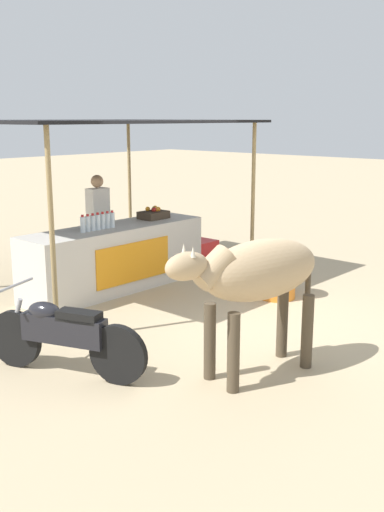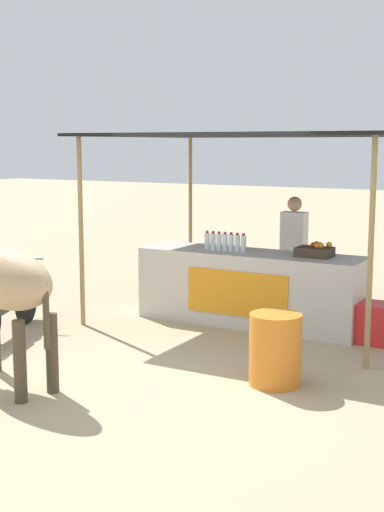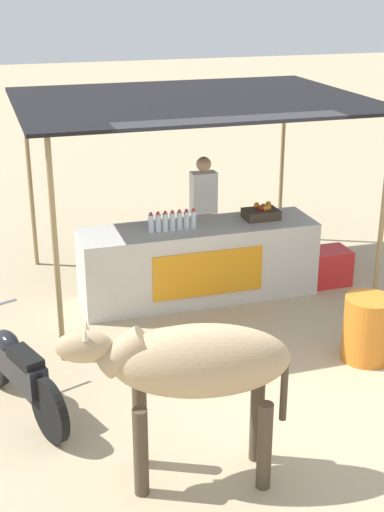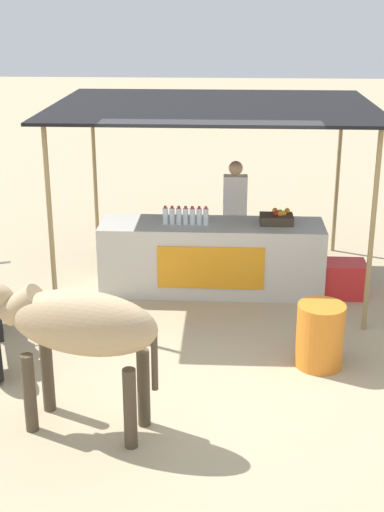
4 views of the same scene
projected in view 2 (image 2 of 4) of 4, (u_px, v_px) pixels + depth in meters
The scene contains 10 objects.
ground_plane at pixel (163, 368), 7.58m from camera, with size 60.00×60.00×0.00m, color tan.
stall_counter at pixel (250, 288), 9.40m from camera, with size 3.00×0.82×0.96m.
stall_awning at pixel (261, 141), 9.36m from camera, with size 4.20×3.20×2.50m.
water_bottle_row at pixel (225, 242), 9.43m from camera, with size 0.61×0.07×0.25m.
fruit_crate at pixel (315, 251), 8.94m from camera, with size 0.44×0.32×0.18m.
vendor_behind_counter at pixel (294, 254), 9.84m from camera, with size 0.34×0.22×1.65m.
cooler_box at pixel (381, 324), 8.50m from camera, with size 0.60×0.44×0.48m, color red.
water_barrel at pixel (275, 349), 7.03m from camera, with size 0.52×0.52×0.72m, color orange.
cow at pixel (0, 282), 6.93m from camera, with size 1.85×0.81×1.44m.
motorcycle_parked at pixel (8, 301), 8.88m from camera, with size 0.82×1.71×0.90m.
Camera 2 is at (3.85, -6.21, 2.38)m, focal length 50.00 mm.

